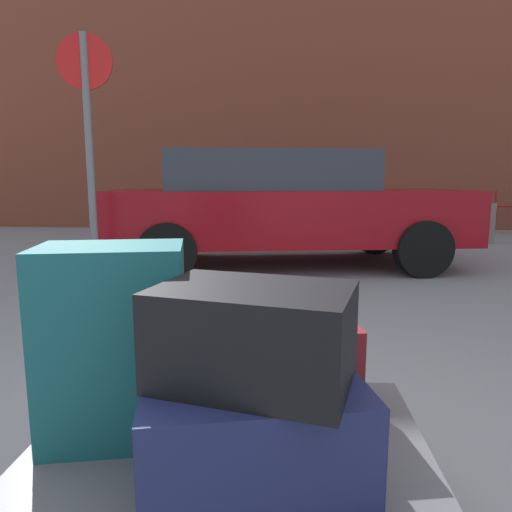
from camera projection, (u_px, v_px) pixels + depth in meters
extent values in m
cube|color=brown|center=(373.00, 17.00, 10.14)|extent=(24.00, 1.20, 9.09)
cube|color=#4C4C51|center=(230.00, 456.00, 1.38)|extent=(1.14, 0.86, 0.10)
cylinder|color=black|center=(348.00, 457.00, 1.67)|extent=(0.24, 0.06, 0.24)
cylinder|color=black|center=(135.00, 449.00, 1.72)|extent=(0.24, 0.06, 0.24)
cube|color=#191E47|center=(254.00, 434.00, 1.16)|extent=(0.60, 0.47, 0.27)
cube|color=maroon|center=(267.00, 366.00, 1.54)|extent=(0.60, 0.39, 0.30)
cube|color=#144C51|center=(114.00, 343.00, 1.36)|extent=(0.45, 0.34, 0.57)
cube|color=black|center=(254.00, 335.00, 1.11)|extent=(0.52, 0.41, 0.23)
cube|color=maroon|center=(287.00, 215.00, 5.94)|extent=(4.52, 2.41, 0.64)
cube|color=#2D333D|center=(268.00, 171.00, 5.83)|extent=(2.61, 1.92, 0.46)
cylinder|color=black|center=(373.00, 232.00, 6.94)|extent=(0.67, 0.31, 0.64)
cylinder|color=black|center=(423.00, 249.00, 5.27)|extent=(0.67, 0.31, 0.64)
cylinder|color=black|center=(180.00, 234.00, 6.71)|extent=(0.67, 0.31, 0.64)
cylinder|color=black|center=(167.00, 252.00, 5.04)|extent=(0.67, 0.31, 0.64)
torus|color=black|center=(477.00, 216.00, 9.51)|extent=(0.71, 0.27, 0.72)
cylinder|color=maroon|center=(507.00, 206.00, 9.29)|extent=(0.97, 0.34, 0.04)
cylinder|color=maroon|center=(496.00, 198.00, 9.34)|extent=(0.05, 0.05, 0.30)
cylinder|color=#72665B|center=(404.00, 223.00, 8.11)|extent=(0.21, 0.21, 0.69)
cylinder|color=#72665B|center=(489.00, 223.00, 8.02)|extent=(0.21, 0.21, 0.69)
cylinder|color=slate|center=(90.00, 168.00, 4.41)|extent=(0.07, 0.07, 2.40)
cylinder|color=red|center=(84.00, 61.00, 4.25)|extent=(0.50, 0.10, 0.50)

